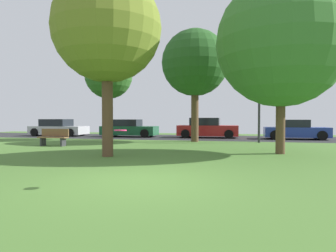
{
  "coord_description": "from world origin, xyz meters",
  "views": [
    {
      "loc": [
        2.31,
        -6.68,
        1.48
      ],
      "look_at": [
        0.0,
        3.25,
        1.21
      ],
      "focal_mm": 32.4,
      "sensor_mm": 36.0,
      "label": 1
    }
  ],
  "objects_px": {
    "oak_tree_right": "(281,42)",
    "parked_car_red": "(207,129)",
    "birch_tree_lone": "(195,63)",
    "oak_tree_left": "(109,76)",
    "parked_car_blue": "(295,130)",
    "street_lamp_post": "(259,105)",
    "maple_tree_near": "(107,28)",
    "frisbee_disc": "(120,130)",
    "park_bench": "(54,137)",
    "parked_car_silver": "(58,128)",
    "parked_car_green": "(129,129)"
  },
  "relations": [
    {
      "from": "oak_tree_right",
      "to": "parked_car_red",
      "type": "bearing_deg",
      "value": 112.26
    },
    {
      "from": "birch_tree_lone",
      "to": "oak_tree_right",
      "type": "bearing_deg",
      "value": -51.93
    },
    {
      "from": "birch_tree_lone",
      "to": "oak_tree_left",
      "type": "distance_m",
      "value": 6.14
    },
    {
      "from": "parked_car_blue",
      "to": "street_lamp_post",
      "type": "height_order",
      "value": "street_lamp_post"
    },
    {
      "from": "maple_tree_near",
      "to": "frisbee_disc",
      "type": "xyz_separation_m",
      "value": [
        2.43,
        -4.71,
        -3.68
      ]
    },
    {
      "from": "birch_tree_lone",
      "to": "parked_car_red",
      "type": "height_order",
      "value": "birch_tree_lone"
    },
    {
      "from": "street_lamp_post",
      "to": "parked_car_blue",
      "type": "bearing_deg",
      "value": 54.19
    },
    {
      "from": "maple_tree_near",
      "to": "parked_car_red",
      "type": "bearing_deg",
      "value": 77.74
    },
    {
      "from": "birch_tree_lone",
      "to": "parked_car_blue",
      "type": "bearing_deg",
      "value": 30.37
    },
    {
      "from": "oak_tree_right",
      "to": "park_bench",
      "type": "height_order",
      "value": "oak_tree_right"
    },
    {
      "from": "maple_tree_near",
      "to": "oak_tree_left",
      "type": "bearing_deg",
      "value": 113.8
    },
    {
      "from": "parked_car_blue",
      "to": "park_bench",
      "type": "bearing_deg",
      "value": -148.15
    },
    {
      "from": "oak_tree_left",
      "to": "frisbee_disc",
      "type": "distance_m",
      "value": 15.1
    },
    {
      "from": "frisbee_disc",
      "to": "parked_car_red",
      "type": "xyz_separation_m",
      "value": [
        0.2,
        16.81,
        -0.53
      ]
    },
    {
      "from": "parked_car_silver",
      "to": "park_bench",
      "type": "xyz_separation_m",
      "value": [
        5.02,
        -8.15,
        -0.17
      ]
    },
    {
      "from": "birch_tree_lone",
      "to": "oak_tree_right",
      "type": "distance_m",
      "value": 7.04
    },
    {
      "from": "birch_tree_lone",
      "to": "oak_tree_left",
      "type": "relative_size",
      "value": 1.14
    },
    {
      "from": "parked_car_silver",
      "to": "parked_car_green",
      "type": "xyz_separation_m",
      "value": [
        6.15,
        0.16,
        -0.0
      ]
    },
    {
      "from": "birch_tree_lone",
      "to": "parked_car_silver",
      "type": "bearing_deg",
      "value": 163.02
    },
    {
      "from": "parked_car_red",
      "to": "maple_tree_near",
      "type": "bearing_deg",
      "value": -102.26
    },
    {
      "from": "oak_tree_right",
      "to": "frisbee_disc",
      "type": "height_order",
      "value": "oak_tree_right"
    },
    {
      "from": "oak_tree_right",
      "to": "birch_tree_lone",
      "type": "bearing_deg",
      "value": 128.07
    },
    {
      "from": "oak_tree_left",
      "to": "parked_car_red",
      "type": "bearing_deg",
      "value": 28.1
    },
    {
      "from": "oak_tree_left",
      "to": "street_lamp_post",
      "type": "relative_size",
      "value": 1.35
    },
    {
      "from": "maple_tree_near",
      "to": "frisbee_disc",
      "type": "relative_size",
      "value": 22.92
    },
    {
      "from": "parked_car_silver",
      "to": "parked_car_green",
      "type": "bearing_deg",
      "value": 1.51
    },
    {
      "from": "oak_tree_left",
      "to": "parked_car_blue",
      "type": "relative_size",
      "value": 1.44
    },
    {
      "from": "park_bench",
      "to": "frisbee_disc",
      "type": "bearing_deg",
      "value": 130.96
    },
    {
      "from": "birch_tree_lone",
      "to": "parked_car_red",
      "type": "xyz_separation_m",
      "value": [
        0.37,
        4.16,
        -4.2
      ]
    },
    {
      "from": "birch_tree_lone",
      "to": "maple_tree_near",
      "type": "relative_size",
      "value": 1.0
    },
    {
      "from": "parked_car_blue",
      "to": "street_lamp_post",
      "type": "relative_size",
      "value": 0.94
    },
    {
      "from": "frisbee_disc",
      "to": "street_lamp_post",
      "type": "relative_size",
      "value": 0.07
    },
    {
      "from": "oak_tree_right",
      "to": "parked_car_green",
      "type": "xyz_separation_m",
      "value": [
        -10.11,
        9.34,
        -3.95
      ]
    },
    {
      "from": "parked_car_green",
      "to": "parked_car_red",
      "type": "relative_size",
      "value": 0.97
    },
    {
      "from": "parked_car_green",
      "to": "parked_car_blue",
      "type": "height_order",
      "value": "parked_car_green"
    },
    {
      "from": "birch_tree_lone",
      "to": "street_lamp_post",
      "type": "relative_size",
      "value": 1.55
    },
    {
      "from": "maple_tree_near",
      "to": "parked_car_blue",
      "type": "relative_size",
      "value": 1.66
    },
    {
      "from": "maple_tree_near",
      "to": "street_lamp_post",
      "type": "xyz_separation_m",
      "value": [
        6.12,
        8.07,
        -2.65
      ]
    },
    {
      "from": "park_bench",
      "to": "maple_tree_near",
      "type": "bearing_deg",
      "value": 143.52
    },
    {
      "from": "birch_tree_lone",
      "to": "maple_tree_near",
      "type": "height_order",
      "value": "maple_tree_near"
    },
    {
      "from": "maple_tree_near",
      "to": "parked_car_silver",
      "type": "xyz_separation_m",
      "value": [
        -9.65,
        11.58,
        -4.27
      ]
    },
    {
      "from": "birch_tree_lone",
      "to": "parked_car_green",
      "type": "height_order",
      "value": "birch_tree_lone"
    },
    {
      "from": "oak_tree_right",
      "to": "maple_tree_near",
      "type": "distance_m",
      "value": 7.03
    },
    {
      "from": "parked_car_red",
      "to": "street_lamp_post",
      "type": "distance_m",
      "value": 5.55
    },
    {
      "from": "parked_car_silver",
      "to": "birch_tree_lone",
      "type": "bearing_deg",
      "value": -16.98
    },
    {
      "from": "parked_car_red",
      "to": "parked_car_blue",
      "type": "bearing_deg",
      "value": -3.26
    },
    {
      "from": "birch_tree_lone",
      "to": "maple_tree_near",
      "type": "bearing_deg",
      "value": -105.92
    },
    {
      "from": "parked_car_silver",
      "to": "parked_car_blue",
      "type": "height_order",
      "value": "parked_car_silver"
    },
    {
      "from": "parked_car_green",
      "to": "parked_car_red",
      "type": "bearing_deg",
      "value": 3.35
    },
    {
      "from": "oak_tree_right",
      "to": "park_bench",
      "type": "distance_m",
      "value": 12.0
    }
  ]
}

